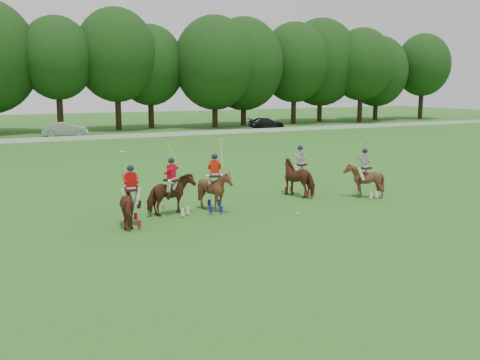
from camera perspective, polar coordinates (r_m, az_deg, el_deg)
name	(u,v)px	position (r m, az deg, el deg)	size (l,w,h in m)	color
ground	(269,241)	(18.50, 3.12, -6.56)	(180.00, 180.00, 0.00)	#29631C
tree_line	(60,58)	(64.16, -18.68, 12.20)	(117.98, 14.32, 14.75)	black
boundary_rail	(77,138)	(54.36, -17.02, 4.30)	(120.00, 0.10, 0.44)	white
car_mid	(65,129)	(58.68, -18.17, 5.16)	(1.60, 4.59, 1.51)	#A6A6AC
car_right	(266,123)	(66.48, 2.82, 6.08)	(1.84, 4.53, 1.31)	black
polo_red_a	(132,204)	(20.65, -11.48, -2.55)	(1.25, 2.06, 2.88)	#502615
polo_red_b	(172,194)	(22.11, -7.27, -1.54)	(2.21, 2.16, 2.93)	#502615
polo_red_c	(215,190)	(22.67, -2.70, -1.10)	(1.89, 1.99, 2.99)	#502615
polo_stripe_a	(300,177)	(25.95, 6.38, 0.28)	(1.61, 2.29, 2.45)	#502615
polo_stripe_b	(364,180)	(26.02, 13.06, 0.00)	(1.65, 1.78, 2.90)	#502615
polo_ball	(298,213)	(22.37, 6.17, -3.54)	(0.09, 0.09, 0.09)	white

